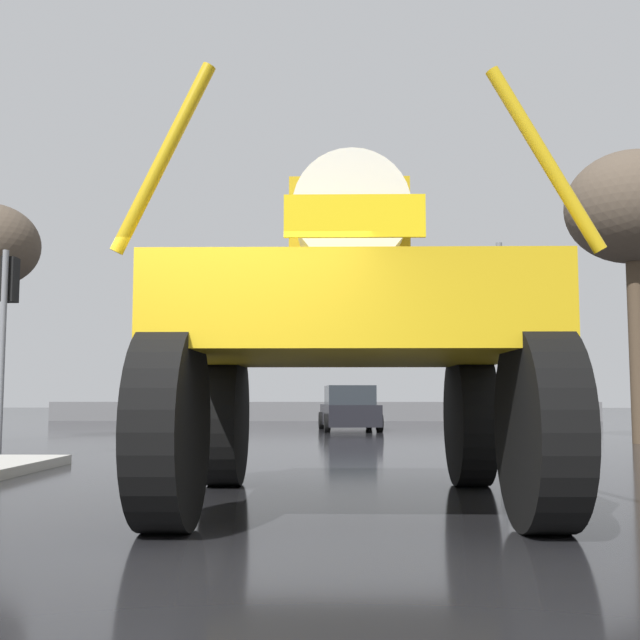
# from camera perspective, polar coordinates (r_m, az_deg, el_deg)

# --- Properties ---
(ground_plane) EXTENTS (120.00, 120.00, 0.00)m
(ground_plane) POSITION_cam_1_polar(r_m,az_deg,el_deg) (23.57, -0.74, -8.32)
(ground_plane) COLOR black
(oversize_sprayer) EXTENTS (4.25, 5.34, 4.06)m
(oversize_sprayer) POSITION_cam_1_polar(r_m,az_deg,el_deg) (8.61, 2.15, -0.83)
(oversize_sprayer) COLOR black
(oversize_sprayer) RESTS_ON ground
(sedan_ahead) EXTENTS (2.19, 4.25, 1.52)m
(sedan_ahead) POSITION_cam_1_polar(r_m,az_deg,el_deg) (27.05, 2.12, -6.45)
(sedan_ahead) COLOR black
(sedan_ahead) RESTS_ON ground
(traffic_signal_near_left) EXTENTS (0.24, 0.54, 3.83)m
(traffic_signal_near_left) POSITION_cam_1_polar(r_m,az_deg,el_deg) (15.71, -21.57, 0.89)
(traffic_signal_near_left) COLOR slate
(traffic_signal_near_left) RESTS_ON ground
(traffic_signal_near_right) EXTENTS (0.24, 0.54, 3.91)m
(traffic_signal_near_right) POSITION_cam_1_polar(r_m,az_deg,el_deg) (14.70, 12.72, 1.28)
(traffic_signal_near_right) COLOR slate
(traffic_signal_near_right) RESTS_ON ground
(bare_tree_right) EXTENTS (3.33, 3.33, 7.32)m
(bare_tree_right) POSITION_cam_1_polar(r_m,az_deg,el_deg) (21.61, 21.57, 7.33)
(bare_tree_right) COLOR #473828
(bare_tree_right) RESTS_ON ground
(roadside_barrier) EXTENTS (26.08, 0.24, 0.90)m
(roadside_barrier) POSITION_cam_1_polar(r_m,az_deg,el_deg) (37.59, 0.20, -6.60)
(roadside_barrier) COLOR #59595B
(roadside_barrier) RESTS_ON ground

